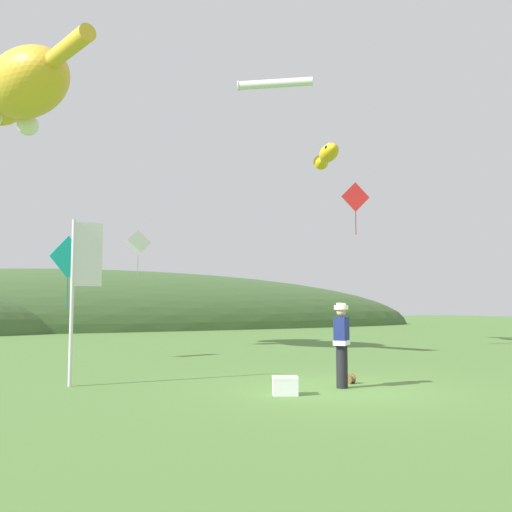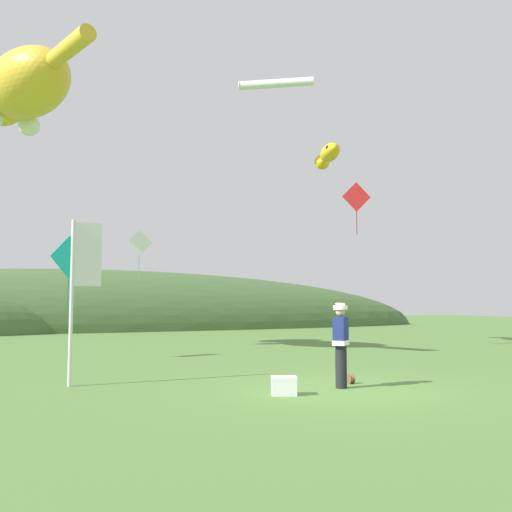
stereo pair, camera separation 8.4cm
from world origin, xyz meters
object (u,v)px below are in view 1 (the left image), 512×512
Objects in this scene: kite_spool at (351,379)px; picnic_cooler at (285,386)px; kite_tube_streamer at (274,84)px; kite_diamond_teal at (68,258)px; kite_diamond_white at (138,243)px; kite_diamond_red at (355,197)px; festival_banner_pole at (81,277)px; kite_fish_windsock at (327,154)px; kite_giant_cat at (20,89)px; festival_attendant at (342,342)px.

kite_spool is 2.22m from picnic_cooler.
kite_tube_streamer is 11.73m from kite_diamond_teal.
kite_diamond_white is 8.91m from kite_diamond_red.
kite_spool is 0.37× the size of picnic_cooler.
kite_fish_windsock reaches higher than festival_banner_pole.
kite_diamond_white reaches higher than kite_diamond_teal.
kite_tube_streamer reaches higher than kite_giant_cat.
kite_giant_cat is at bearing 117.11° from festival_attendant.
festival_banner_pole is 1.73× the size of kite_diamond_red.
festival_attendant is 3.07× the size of picnic_cooler.
kite_diamond_red is (-0.09, -2.14, -2.24)m from kite_fish_windsock.
kite_fish_windsock is 8.84m from kite_diamond_white.
festival_banner_pole is (-4.94, 2.71, 1.39)m from festival_attendant.
festival_banner_pole is 5.79m from kite_diamond_teal.
kite_giant_cat reaches higher than picnic_cooler.
picnic_cooler is at bearing -91.24° from kite_diamond_white.
kite_spool is at bearing -81.68° from kite_diamond_white.
kite_diamond_red reaches higher than festival_attendant.
kite_spool is at bearing -22.11° from festival_banner_pole.
kite_tube_streamer is 8.82m from kite_diamond_white.
kite_diamond_white is (3.70, 10.01, 1.88)m from festival_banner_pole.
kite_diamond_white is at bearing 98.32° from kite_spool.
kite_diamond_white is 0.94× the size of kite_diamond_red.
kite_tube_streamer is at bearing -5.27° from kite_giant_cat.
kite_diamond_teal reaches higher than festival_attendant.
picnic_cooler is 0.22× the size of kite_fish_windsock.
festival_banner_pole reaches higher than picnic_cooler.
kite_spool is 11.10m from kite_diamond_red.
kite_spool is 0.08× the size of kite_fish_windsock.
kite_fish_windsock is (12.18, -1.33, -1.33)m from kite_giant_cat.
picnic_cooler is 0.20× the size of kite_tube_streamer.
picnic_cooler reaches higher than kite_spool.
picnic_cooler is 13.64m from kite_diamond_white.
festival_banner_pole is (-5.50, 2.23, 2.24)m from kite_spool.
kite_diamond_white is at bearing 69.69° from festival_banner_pole.
kite_diamond_teal is 1.16× the size of kite_diamond_white.
kite_spool is at bearing -108.44° from kite_tube_streamer.
festival_attendant is 0.67× the size of kite_fish_windsock.
kite_giant_cat reaches higher than kite_diamond_red.
kite_diamond_red is at bearing -32.05° from kite_diamond_white.
festival_banner_pole is at bearing 138.64° from picnic_cooler.
picnic_cooler is 5.05m from festival_banner_pole.
kite_diamond_white reaches higher than kite_spool.
festival_attendant is 11.31m from kite_diamond_red.
kite_giant_cat is at bearing 173.76° from kite_fish_windsock.
kite_giant_cat is 4.36× the size of kite_diamond_white.
kite_spool is 0.03× the size of kite_giant_cat.
kite_diamond_white is (-1.79, 12.24, 4.12)m from kite_spool.
kite_tube_streamer is at bearing 131.13° from kite_diamond_red.
kite_diamond_teal is at bearing 85.49° from festival_banner_pole.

